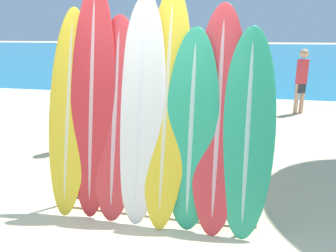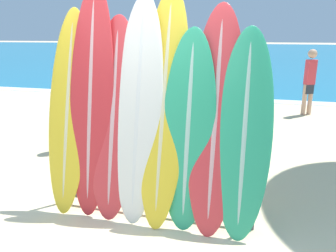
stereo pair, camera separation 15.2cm
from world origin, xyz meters
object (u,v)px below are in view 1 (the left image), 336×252
Objects in this scene: surfboard_slot_6 at (218,119)px; surfboard_slot_7 at (247,133)px; surfboard_slot_1 at (92,102)px; surfboard_slot_5 at (191,130)px; surfboard_slot_4 at (166,107)px; person_near_water at (76,100)px; person_far_right at (232,91)px; surfboard_slot_3 at (141,110)px; person_far_left at (301,79)px; surfboard_slot_2 at (115,119)px; person_mid_beach at (173,93)px; surfboard_rack at (152,179)px; surfboard_slot_0 at (69,112)px.

surfboard_slot_6 is 0.33m from surfboard_slot_7.
surfboard_slot_5 is at bearing -1.96° from surfboard_slot_1.
surfboard_slot_4 is at bearing 175.22° from surfboard_slot_7.
surfboard_slot_1 is 1.55× the size of person_near_water.
surfboard_slot_6 is 1.48× the size of person_far_right.
person_far_right is at bearing 93.98° from surfboard_slot_7.
person_far_right is at bearing 68.15° from surfboard_slot_1.
surfboard_slot_3 is 1.48× the size of person_far_left.
surfboard_slot_3 is at bearing -114.01° from person_far_right.
surfboard_slot_2 is 1.06× the size of surfboard_slot_5.
surfboard_slot_4 is 1.52× the size of person_near_water.
surfboard_slot_2 is at bearing -174.05° from surfboard_slot_4.
surfboard_slot_2 is 2.38m from person_near_water.
surfboard_slot_6 is 1.42× the size of person_far_left.
surfboard_slot_4 is at bearing 39.78° from person_far_left.
person_mid_beach is at bearing -154.93° from person_far_right.
surfboard_slot_0 reaches higher than surfboard_rack.
person_far_left is at bearing 40.26° from person_far_right.
surfboard_rack is at bearing -173.51° from surfboard_slot_6.
surfboard_slot_6 reaches higher than surfboard_slot_0.
surfboard_slot_1 reaches higher than surfboard_slot_5.
person_mid_beach is (0.62, 2.79, -0.24)m from surfboard_slot_0.
surfboard_slot_5 reaches higher than person_near_water.
surfboard_slot_7 is 1.28× the size of person_far_left.
surfboard_slot_3 is 0.58m from surfboard_slot_5.
surfboard_slot_1 reaches higher than surfboard_slot_4.
surfboard_slot_6 is at bearing 1.78° from surfboard_slot_2.
person_far_right is at bearing 76.19° from surfboard_slot_3.
person_mid_beach is at bearing 110.64° from surfboard_slot_6.
surfboard_slot_6 is at bearing 171.00° from surfboard_slot_7.
surfboard_slot_4 reaches higher than surfboard_slot_2.
surfboard_slot_5 is 0.30m from surfboard_slot_6.
person_far_right is (0.87, 3.56, -0.36)m from surfboard_slot_3.
surfboard_rack is 1.40× the size of person_far_left.
surfboard_slot_7 is (1.97, -0.02, -0.10)m from surfboard_slot_0.
person_mid_beach is 1.02× the size of person_far_left.
surfboard_slot_2 is 1.06× the size of surfboard_slot_7.
person_mid_beach is (-0.22, 2.79, -0.31)m from surfboard_slot_3.
person_far_right is at bearing 72.02° from surfboard_slot_2.
surfboard_slot_5 is 5.95m from person_far_left.
person_mid_beach is (-1.34, 2.82, -0.14)m from surfboard_slot_7.
surfboard_slot_0 is at bearing 179.29° from surfboard_slot_7.
surfboard_slot_2 is at bearing -178.22° from surfboard_slot_6.
surfboard_slot_6 is at bearing -2.46° from surfboard_slot_4.
person_mid_beach reaches higher than person_far_left.
surfboard_slot_4 reaches higher than person_far_left.
surfboard_slot_6 is 3.56m from person_far_right.
surfboard_slot_5 is at bearing -105.26° from person_far_right.
person_mid_beach is (0.33, 2.79, -0.37)m from surfboard_slot_1.
person_far_left is at bearing 61.01° from surfboard_slot_1.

